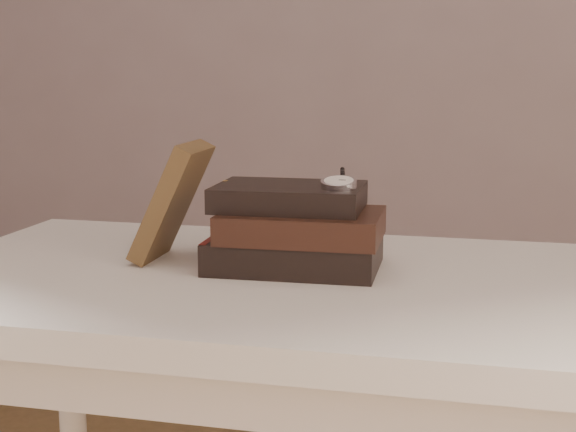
# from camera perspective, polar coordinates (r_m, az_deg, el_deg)

# --- Properties ---
(table) EXTENTS (1.00, 0.60, 0.75)m
(table) POSITION_cam_1_polar(r_m,az_deg,el_deg) (1.19, -1.38, -8.24)
(table) COLOR silver
(table) RESTS_ON ground
(book_stack) EXTENTS (0.25, 0.17, 0.12)m
(book_stack) POSITION_cam_1_polar(r_m,az_deg,el_deg) (1.17, 0.54, -0.96)
(book_stack) COLOR black
(book_stack) RESTS_ON table
(journal) EXTENTS (0.10, 0.11, 0.18)m
(journal) POSITION_cam_1_polar(r_m,az_deg,el_deg) (1.23, -7.99, 0.99)
(journal) COLOR #3E2B18
(journal) RESTS_ON table
(pocket_watch) EXTENTS (0.05, 0.15, 0.02)m
(pocket_watch) POSITION_cam_1_polar(r_m,az_deg,el_deg) (1.14, 3.53, 2.34)
(pocket_watch) COLOR silver
(pocket_watch) RESTS_ON book_stack
(eyeglasses) EXTENTS (0.10, 0.12, 0.05)m
(eyeglasses) POSITION_cam_1_polar(r_m,az_deg,el_deg) (1.27, -2.53, 0.43)
(eyeglasses) COLOR silver
(eyeglasses) RESTS_ON book_stack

